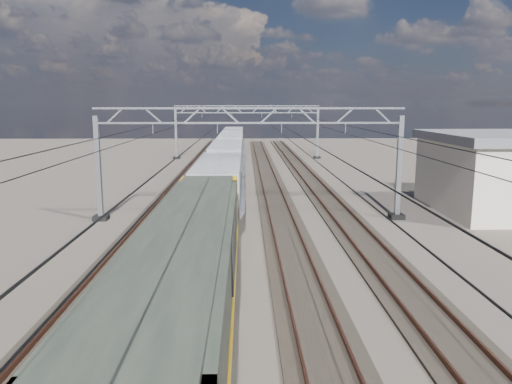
{
  "coord_description": "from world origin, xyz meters",
  "views": [
    {
      "loc": [
        -0.31,
        -27.24,
        7.32
      ],
      "look_at": [
        0.32,
        0.52,
        2.4
      ],
      "focal_mm": 35.0,
      "sensor_mm": 36.0,
      "label": 1
    }
  ],
  "objects_px": {
    "hopper_wagon_mid": "(227,159)",
    "hopper_wagon_third": "(231,147)",
    "locomotive": "(188,274)",
    "catenary_gantry_far": "(247,130)",
    "hopper_wagon_fourth": "(233,138)",
    "catenary_gantry_mid": "(250,159)",
    "hopper_wagon_lead": "(219,184)"
  },
  "relations": [
    {
      "from": "catenary_gantry_far",
      "to": "locomotive",
      "type": "xyz_separation_m",
      "value": [
        -2.0,
        -53.05,
        -1.58
      ]
    },
    {
      "from": "hopper_wagon_fourth",
      "to": "hopper_wagon_mid",
      "type": "bearing_deg",
      "value": -90.0
    },
    {
      "from": "hopper_wagon_mid",
      "to": "hopper_wagon_fourth",
      "type": "bearing_deg",
      "value": 90.0
    },
    {
      "from": "hopper_wagon_lead",
      "to": "hopper_wagon_mid",
      "type": "xyz_separation_m",
      "value": [
        0.0,
        14.2,
        0.0
      ]
    },
    {
      "from": "catenary_gantry_far",
      "to": "hopper_wagon_mid",
      "type": "distance_m",
      "value": 21.32
    },
    {
      "from": "catenary_gantry_mid",
      "to": "locomotive",
      "type": "bearing_deg",
      "value": -96.69
    },
    {
      "from": "locomotive",
      "to": "catenary_gantry_far",
      "type": "bearing_deg",
      "value": 87.84
    },
    {
      "from": "locomotive",
      "to": "hopper_wagon_lead",
      "type": "distance_m",
      "value": 17.7
    },
    {
      "from": "catenary_gantry_mid",
      "to": "hopper_wagon_mid",
      "type": "bearing_deg",
      "value": 97.68
    },
    {
      "from": "locomotive",
      "to": "hopper_wagon_lead",
      "type": "xyz_separation_m",
      "value": [
        -0.0,
        17.7,
        -0.09
      ]
    },
    {
      "from": "hopper_wagon_mid",
      "to": "hopper_wagon_third",
      "type": "distance_m",
      "value": 14.2
    },
    {
      "from": "catenary_gantry_mid",
      "to": "locomotive",
      "type": "xyz_separation_m",
      "value": [
        -2.0,
        -17.05,
        -1.58
      ]
    },
    {
      "from": "hopper_wagon_lead",
      "to": "hopper_wagon_third",
      "type": "xyz_separation_m",
      "value": [
        0.0,
        28.4,
        0.0
      ]
    },
    {
      "from": "catenary_gantry_mid",
      "to": "locomotive",
      "type": "distance_m",
      "value": 17.24
    },
    {
      "from": "catenary_gantry_far",
      "to": "hopper_wagon_fourth",
      "type": "relative_size",
      "value": 1.53
    },
    {
      "from": "catenary_gantry_far",
      "to": "catenary_gantry_mid",
      "type": "bearing_deg",
      "value": -90.0
    },
    {
      "from": "hopper_wagon_mid",
      "to": "hopper_wagon_third",
      "type": "xyz_separation_m",
      "value": [
        0.0,
        14.2,
        0.0
      ]
    },
    {
      "from": "catenary_gantry_far",
      "to": "hopper_wagon_fourth",
      "type": "xyz_separation_m",
      "value": [
        -2.0,
        7.24,
        -1.67
      ]
    },
    {
      "from": "locomotive",
      "to": "hopper_wagon_mid",
      "type": "xyz_separation_m",
      "value": [
        -0.0,
        31.9,
        -0.09
      ]
    },
    {
      "from": "catenary_gantry_far",
      "to": "hopper_wagon_lead",
      "type": "relative_size",
      "value": 1.53
    },
    {
      "from": "hopper_wagon_mid",
      "to": "hopper_wagon_third",
      "type": "relative_size",
      "value": 1.0
    },
    {
      "from": "hopper_wagon_lead",
      "to": "hopper_wagon_mid",
      "type": "distance_m",
      "value": 14.2
    },
    {
      "from": "hopper_wagon_third",
      "to": "hopper_wagon_fourth",
      "type": "bearing_deg",
      "value": 90.0
    },
    {
      "from": "catenary_gantry_far",
      "to": "hopper_wagon_mid",
      "type": "xyz_separation_m",
      "value": [
        -2.0,
        -21.16,
        -1.67
      ]
    },
    {
      "from": "catenary_gantry_mid",
      "to": "hopper_wagon_lead",
      "type": "bearing_deg",
      "value": 162.16
    },
    {
      "from": "hopper_wagon_third",
      "to": "hopper_wagon_fourth",
      "type": "distance_m",
      "value": 14.2
    },
    {
      "from": "catenary_gantry_far",
      "to": "hopper_wagon_lead",
      "type": "height_order",
      "value": "catenary_gantry_far"
    },
    {
      "from": "hopper_wagon_lead",
      "to": "locomotive",
      "type": "bearing_deg",
      "value": -90.0
    },
    {
      "from": "catenary_gantry_far",
      "to": "hopper_wagon_fourth",
      "type": "bearing_deg",
      "value": 105.44
    },
    {
      "from": "hopper_wagon_third",
      "to": "locomotive",
      "type": "bearing_deg",
      "value": -90.0
    },
    {
      "from": "locomotive",
      "to": "hopper_wagon_fourth",
      "type": "bearing_deg",
      "value": 90.0
    },
    {
      "from": "hopper_wagon_lead",
      "to": "hopper_wagon_mid",
      "type": "relative_size",
      "value": 1.0
    }
  ]
}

